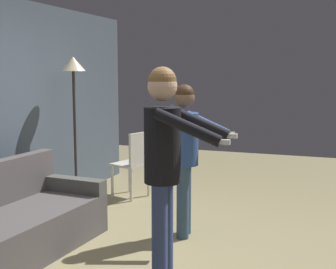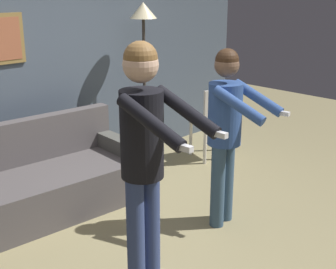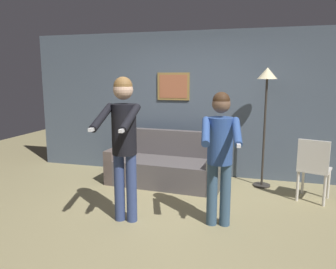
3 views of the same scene
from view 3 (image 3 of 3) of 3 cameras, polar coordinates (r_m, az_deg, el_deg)
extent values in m
plane|color=#95895F|center=(4.38, -0.21, -14.26)|extent=(12.00, 12.00, 0.00)
cube|color=#4A5665|center=(5.98, 5.04, 5.20)|extent=(6.40, 0.06, 2.60)
cube|color=olive|center=(6.01, 0.95, 8.37)|extent=(0.60, 0.02, 0.50)
cube|color=#A95D3C|center=(6.00, 0.92, 8.37)|extent=(0.52, 0.01, 0.42)
cube|color=#554F50|center=(5.59, -0.45, -6.49)|extent=(1.95, 0.97, 0.42)
cube|color=#554F50|center=(5.81, 0.72, -1.43)|extent=(1.91, 0.26, 0.45)
cube|color=brown|center=(5.91, -8.45, -4.88)|extent=(0.22, 0.86, 0.58)
cube|color=#52534C|center=(5.35, 8.41, -6.47)|extent=(0.22, 0.86, 0.58)
cylinder|color=#332D28|center=(5.75, 15.98, -8.48)|extent=(0.28, 0.28, 0.02)
cylinder|color=#332D28|center=(5.54, 16.42, 0.21)|extent=(0.04, 0.04, 1.74)
cone|color=#F9EAB7|center=(5.47, 16.92, 10.18)|extent=(0.31, 0.31, 0.18)
cylinder|color=navy|center=(4.21, -8.46, -9.06)|extent=(0.13, 0.13, 0.87)
cylinder|color=navy|center=(4.15, -6.37, -9.26)|extent=(0.13, 0.13, 0.87)
cylinder|color=black|center=(4.00, -7.66, 0.90)|extent=(0.30, 0.30, 0.61)
sphere|color=#D8AD8E|center=(3.95, -7.82, 7.73)|extent=(0.24, 0.24, 0.24)
sphere|color=brown|center=(3.95, -7.84, 8.33)|extent=(0.23, 0.23, 0.23)
cylinder|color=black|center=(3.81, -11.43, 3.01)|extent=(0.12, 0.54, 0.28)
cube|color=white|center=(3.59, -12.99, 0.92)|extent=(0.05, 0.15, 0.04)
cylinder|color=black|center=(3.68, -6.58, 2.91)|extent=(0.12, 0.54, 0.28)
cube|color=white|center=(3.46, -7.89, 0.74)|extent=(0.05, 0.15, 0.04)
cylinder|color=#37536D|center=(4.09, 7.67, -10.24)|extent=(0.13, 0.13, 0.78)
cylinder|color=#37536D|center=(4.10, 9.95, -10.27)|extent=(0.13, 0.13, 0.78)
cylinder|color=#2D4C8C|center=(3.91, 9.07, -1.06)|extent=(0.30, 0.30, 0.55)
sphere|color=brown|center=(3.85, 9.25, 5.28)|extent=(0.21, 0.21, 0.21)
sphere|color=#382314|center=(3.85, 9.27, 5.84)|extent=(0.20, 0.20, 0.20)
cylinder|color=#2D4C8C|center=(3.67, 6.60, 0.57)|extent=(0.16, 0.49, 0.28)
cylinder|color=#2D4C8C|center=(3.68, 11.90, 0.46)|extent=(0.16, 0.49, 0.28)
cube|color=white|center=(3.48, 12.15, -1.78)|extent=(0.06, 0.15, 0.04)
cylinder|color=silver|center=(5.48, 26.16, -7.73)|extent=(0.04, 0.04, 0.45)
cylinder|color=silver|center=(5.54, 22.44, -7.29)|extent=(0.04, 0.04, 0.45)
cylinder|color=silver|center=(5.14, 25.60, -8.83)|extent=(0.04, 0.04, 0.45)
cylinder|color=silver|center=(5.20, 21.64, -8.35)|extent=(0.04, 0.04, 0.45)
cube|color=silver|center=(5.27, 24.15, -5.55)|extent=(0.53, 0.53, 0.03)
cube|color=silver|center=(5.03, 23.97, -3.43)|extent=(0.41, 0.17, 0.45)
camera|label=1|loc=(5.54, -50.41, 6.13)|focal=50.00mm
camera|label=2|loc=(3.82, -54.77, 11.17)|focal=50.00mm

